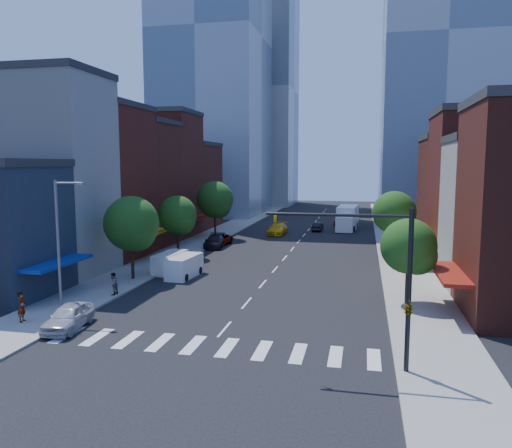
{
  "coord_description": "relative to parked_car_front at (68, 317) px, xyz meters",
  "views": [
    {
      "loc": [
        8.25,
        -28.89,
        10.23
      ],
      "look_at": [
        -0.88,
        13.32,
        5.0
      ],
      "focal_mm": 35.0,
      "sensor_mm": 36.0,
      "label": 1
    }
  ],
  "objects": [
    {
      "name": "ground",
      "position": [
        9.5,
        2.0,
        -0.78
      ],
      "size": [
        220.0,
        220.0,
        0.0
      ],
      "primitive_type": "plane",
      "color": "black",
      "rests_on": "ground"
    },
    {
      "name": "crosswalk",
      "position": [
        9.5,
        -1.0,
        -0.77
      ],
      "size": [
        19.0,
        3.0,
        0.01
      ],
      "primitive_type": "cube",
      "color": "silver",
      "rests_on": "ground"
    },
    {
      "name": "parked_car_third",
      "position": [
        0.0,
        32.84,
        -0.09
      ],
      "size": [
        2.74,
        5.15,
        1.38
      ],
      "primitive_type": "imported",
      "rotation": [
        0.0,
        0.0,
        -0.09
      ],
      "color": "#999999",
      "rests_on": "ground"
    },
    {
      "name": "tree_right_near",
      "position": [
        21.15,
        9.92,
        3.41
      ],
      "size": [
        4.0,
        4.0,
        6.2
      ],
      "color": "black",
      "rests_on": "sidewalk_right"
    },
    {
      "name": "tree_left_mid",
      "position": [
        -1.85,
        23.92,
        3.75
      ],
      "size": [
        4.2,
        4.2,
        6.65
      ],
      "color": "black",
      "rests_on": "sidewalk_left"
    },
    {
      "name": "bldg_left_1",
      "position": [
        -11.5,
        14.0,
        8.22
      ],
      "size": [
        12.0,
        8.0,
        18.0
      ],
      "primitive_type": "cube",
      "color": "beige",
      "rests_on": "ground"
    },
    {
      "name": "parked_car_second",
      "position": [
        1.52,
        17.5,
        -0.1
      ],
      "size": [
        1.56,
        4.19,
        1.37
      ],
      "primitive_type": "imported",
      "rotation": [
        0.0,
        0.0,
        0.03
      ],
      "color": "black",
      "rests_on": "ground"
    },
    {
      "name": "sidewalk_left",
      "position": [
        -3.0,
        42.0,
        -0.7
      ],
      "size": [
        5.0,
        120.0,
        0.15
      ],
      "primitive_type": "cube",
      "color": "gray",
      "rests_on": "ground"
    },
    {
      "name": "parked_car_front",
      "position": [
        0.0,
        0.0,
        0.0
      ],
      "size": [
        2.37,
        4.76,
        1.56
      ],
      "primitive_type": "imported",
      "rotation": [
        0.0,
        0.0,
        0.12
      ],
      "color": "#BABABF",
      "rests_on": "ground"
    },
    {
      "name": "traffic_car_far",
      "position": [
        14.12,
        56.56,
        -0.02
      ],
      "size": [
        2.33,
        4.66,
        1.52
      ],
      "primitive_type": "imported",
      "rotation": [
        0.0,
        0.0,
        3.02
      ],
      "color": "#999999",
      "rests_on": "ground"
    },
    {
      "name": "tree_right_far",
      "position": [
        21.15,
        27.92,
        4.09
      ],
      "size": [
        4.6,
        4.6,
        7.2
      ],
      "color": "black",
      "rests_on": "sidewalk_right"
    },
    {
      "name": "bldg_left_4",
      "position": [
        -11.5,
        39.5,
        7.72
      ],
      "size": [
        12.0,
        9.0,
        17.0
      ],
      "primitive_type": "cube",
      "color": "#5E1C16",
      "rests_on": "ground"
    },
    {
      "name": "tower_far_e",
      "position": [
        33.5,
        87.0,
        39.22
      ],
      "size": [
        22.0,
        22.0,
        80.0
      ],
      "primitive_type": "cube",
      "color": "#8C99A8",
      "rests_on": "ground"
    },
    {
      "name": "bldg_left_2",
      "position": [
        -11.5,
        22.5,
        7.22
      ],
      "size": [
        12.0,
        9.0,
        16.0
      ],
      "primitive_type": "cube",
      "color": "#5E1C16",
      "rests_on": "ground"
    },
    {
      "name": "bldg_left_3",
      "position": [
        -11.5,
        31.0,
        6.72
      ],
      "size": [
        12.0,
        8.0,
        15.0
      ],
      "primitive_type": "cube",
      "color": "#521D14",
      "rests_on": "ground"
    },
    {
      "name": "pedestrian_near",
      "position": [
        -3.48,
        0.26,
        0.35
      ],
      "size": [
        0.62,
        0.8,
        1.96
      ],
      "primitive_type": "imported",
      "rotation": [
        0.0,
        0.0,
        1.81
      ],
      "color": "#999999",
      "rests_on": "sidewalk_left"
    },
    {
      "name": "tree_left_near",
      "position": [
        -1.85,
        12.92,
        4.09
      ],
      "size": [
        4.8,
        4.8,
        7.3
      ],
      "color": "black",
      "rests_on": "sidewalk_left"
    },
    {
      "name": "traffic_car_oncoming",
      "position": [
        11.0,
        49.07,
        -0.13
      ],
      "size": [
        1.54,
        3.98,
        1.29
      ],
      "primitive_type": "imported",
      "rotation": [
        0.0,
        0.0,
        3.1
      ],
      "color": "black",
      "rests_on": "ground"
    },
    {
      "name": "tower_ne",
      "position": [
        29.5,
        64.0,
        29.22
      ],
      "size": [
        18.0,
        20.0,
        60.0
      ],
      "primitive_type": "cube",
      "color": "#9EA5AD",
      "rests_on": "ground"
    },
    {
      "name": "box_truck",
      "position": [
        15.36,
        51.5,
        0.96
      ],
      "size": [
        3.36,
        9.28,
        3.67
      ],
      "rotation": [
        0.0,
        0.0,
        -0.07
      ],
      "color": "white",
      "rests_on": "ground"
    },
    {
      "name": "streetlight",
      "position": [
        -2.31,
        3.0,
        4.5
      ],
      "size": [
        2.25,
        0.25,
        9.0
      ],
      "color": "slate",
      "rests_on": "sidewalk_left"
    },
    {
      "name": "parked_car_rear",
      "position": [
        0.0,
        31.18,
        -0.01
      ],
      "size": [
        2.86,
        5.55,
        1.54
      ],
      "primitive_type": "imported",
      "rotation": [
        0.0,
        0.0,
        0.14
      ],
      "color": "black",
      "rests_on": "ground"
    },
    {
      "name": "tower_nw",
      "position": [
        -12.5,
        72.0,
        34.22
      ],
      "size": [
        20.0,
        22.0,
        70.0
      ],
      "primitive_type": "cube",
      "color": "#8C99A8",
      "rests_on": "ground"
    },
    {
      "name": "traffic_signal",
      "position": [
        19.44,
        -2.5,
        3.38
      ],
      "size": [
        7.24,
        2.24,
        8.0
      ],
      "color": "black",
      "rests_on": "sidewalk_right"
    },
    {
      "name": "tower_far_w",
      "position": [
        -8.5,
        97.0,
        27.22
      ],
      "size": [
        18.0,
        18.0,
        56.0
      ],
      "primitive_type": "cube",
      "color": "#9EA5AD",
      "rests_on": "ground"
    },
    {
      "name": "tree_left_far",
      "position": [
        -1.85,
        37.92,
        4.42
      ],
      "size": [
        5.0,
        5.0,
        7.75
      ],
      "color": "black",
      "rests_on": "sidewalk_left"
    },
    {
      "name": "taxi",
      "position": [
        5.66,
        43.82,
        0.04
      ],
      "size": [
        2.43,
        5.7,
        1.64
      ],
      "primitive_type": "imported",
      "rotation": [
        0.0,
        0.0,
        -0.02
      ],
      "color": "#EAB50C",
      "rests_on": "ground"
    },
    {
      "name": "pedestrian_far",
      "position": [
        -1.0,
        7.57,
        0.24
      ],
      "size": [
        0.75,
        0.91,
        1.73
      ],
      "primitive_type": "imported",
      "rotation": [
        0.0,
        0.0,
        -1.69
      ],
      "color": "#999999",
      "rests_on": "sidewalk_left"
    },
    {
      "name": "cargo_van_near",
      "position": [
        -0.01,
        16.58,
        0.16
      ],
      "size": [
        2.16,
        4.61,
        1.91
      ],
      "rotation": [
        0.0,
        0.0,
        -0.08
      ],
      "color": "white",
      "rests_on": "ground"
    },
    {
      "name": "bldg_right_2",
      "position": [
        30.5,
        26.0,
        6.72
      ],
      "size": [
        12.0,
        10.0,
        15.0
      ],
      "primitive_type": "cube",
      "color": "#5E1C16",
      "rests_on": "ground"
    },
    {
      "name": "cargo_van_far",
      "position": [
        1.99,
        15.03,
        0.19
      ],
      "size": [
        2.19,
        4.73,
        1.96
      ],
      "rotation": [
        0.0,
        0.0,
        -0.08
      ],
      "color": "white",
      "rests_on": "ground"
    },
    {
      "name": "sidewalk_right",
      "position": [
        22.0,
        42.0,
        -0.7
      ],
      "size": [
        5.0,
        120.0,
        0.15
      ],
      "primitive_type": "cube",
      "color": "gray",
      "rests_on": "ground"
    },
    {
      "name": "bldg_left_5",
      "position": [
        -11.5,
        49.0,
        5.72
      ],
      "size": [
        12.0,
        10.0,
        13.0
      ],
      "primitive_type": "cube",
      "color": "#521D14",
      "rests_on": "ground"
    },
    {
      "name": "bldg_right_3",
      "position": [
        30.5,
        36.0,
        5.72
      ],
      "size": [
        12.0,
        10.0,
        13.0
      ],
      "primitive_type": "cube",
      "color": "#521D14",
      "rests_on": "ground"
    }
  ]
}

